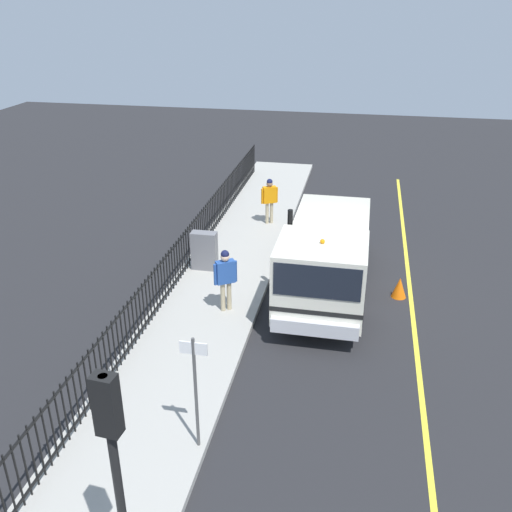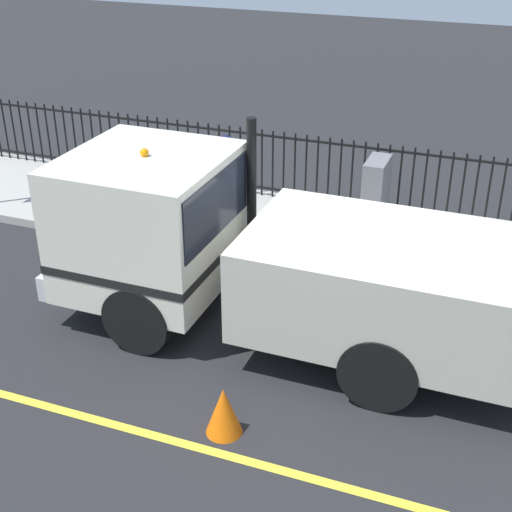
% 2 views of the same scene
% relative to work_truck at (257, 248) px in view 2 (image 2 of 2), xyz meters
% --- Properties ---
extents(ground_plane, '(52.21, 52.21, 0.00)m').
position_rel_work_truck_xyz_m(ground_plane, '(-0.15, -1.11, -1.28)').
color(ground_plane, '#232326').
rests_on(ground_plane, ground).
extents(sidewalk_slab, '(2.82, 23.73, 0.15)m').
position_rel_work_truck_xyz_m(sidewalk_slab, '(3.07, -1.11, -1.21)').
color(sidewalk_slab, '#A3A099').
rests_on(sidewalk_slab, ground).
extents(lane_marking, '(0.12, 21.36, 0.01)m').
position_rel_work_truck_xyz_m(lane_marking, '(-2.45, -1.11, -1.28)').
color(lane_marking, yellow).
rests_on(lane_marking, ground).
extents(work_truck, '(2.30, 6.70, 2.73)m').
position_rel_work_truck_xyz_m(work_truck, '(0.00, 0.00, 0.00)').
color(work_truck, silver).
rests_on(work_truck, ground).
extents(worker_standing, '(0.55, 0.45, 1.75)m').
position_rel_work_truck_xyz_m(worker_standing, '(2.48, 1.49, -0.06)').
color(worker_standing, '#264C99').
rests_on(worker_standing, sidewalk_slab).
extents(iron_fence, '(0.04, 20.21, 1.31)m').
position_rel_work_truck_xyz_m(iron_fence, '(4.25, -1.11, -0.46)').
color(iron_fence, black).
rests_on(iron_fence, sidewalk_slab).
extents(utility_cabinet, '(0.77, 0.36, 1.20)m').
position_rel_work_truck_xyz_m(utility_cabinet, '(3.72, -0.80, -0.53)').
color(utility_cabinet, slate).
rests_on(utility_cabinet, sidewalk_slab).
extents(traffic_cone, '(0.42, 0.42, 0.60)m').
position_rel_work_truck_xyz_m(traffic_cone, '(-2.10, -0.40, -0.98)').
color(traffic_cone, orange).
rests_on(traffic_cone, ground).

